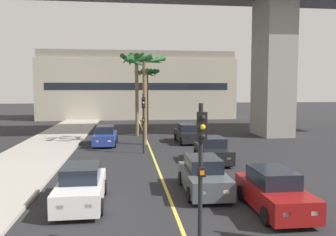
{
  "coord_description": "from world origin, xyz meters",
  "views": [
    {
      "loc": [
        -1.75,
        -0.53,
        4.58
      ],
      "look_at": [
        0.0,
        14.0,
        3.33
      ],
      "focal_mm": 36.89,
      "sensor_mm": 36.0,
      "label": 1
    }
  ],
  "objects_px": {
    "car_queue_fifth": "(213,151)",
    "palm_tree_mid_median": "(147,78)",
    "car_queue_sixth": "(105,136)",
    "traffic_light_median_far": "(143,115)",
    "palm_tree_far_median": "(145,70)",
    "palm_tree_near_median": "(136,67)",
    "car_queue_fourth": "(81,187)",
    "car_queue_third": "(274,192)",
    "car_queue_front": "(188,134)",
    "car_queue_second": "(203,176)",
    "traffic_light_median_near": "(201,160)"
  },
  "relations": [
    {
      "from": "car_queue_sixth",
      "to": "car_queue_fifth",
      "type": "bearing_deg",
      "value": -46.49
    },
    {
      "from": "car_queue_front",
      "to": "car_queue_sixth",
      "type": "xyz_separation_m",
      "value": [
        -6.9,
        -0.59,
        0.0
      ]
    },
    {
      "from": "traffic_light_median_near",
      "to": "traffic_light_median_far",
      "type": "relative_size",
      "value": 1.0
    },
    {
      "from": "car_queue_fourth",
      "to": "traffic_light_median_far",
      "type": "bearing_deg",
      "value": 74.14
    },
    {
      "from": "car_queue_third",
      "to": "car_queue_fifth",
      "type": "distance_m",
      "value": 8.71
    },
    {
      "from": "car_queue_third",
      "to": "car_queue_fifth",
      "type": "relative_size",
      "value": 0.99
    },
    {
      "from": "car_queue_third",
      "to": "palm_tree_far_median",
      "type": "relative_size",
      "value": 0.56
    },
    {
      "from": "car_queue_front",
      "to": "palm_tree_mid_median",
      "type": "xyz_separation_m",
      "value": [
        -2.8,
        11.33,
        5.07
      ]
    },
    {
      "from": "traffic_light_median_near",
      "to": "palm_tree_near_median",
      "type": "distance_m",
      "value": 25.13
    },
    {
      "from": "car_queue_front",
      "to": "palm_tree_mid_median",
      "type": "bearing_deg",
      "value": 103.89
    },
    {
      "from": "traffic_light_median_near",
      "to": "car_queue_second",
      "type": "bearing_deg",
      "value": 76.53
    },
    {
      "from": "traffic_light_median_far",
      "to": "palm_tree_far_median",
      "type": "bearing_deg",
      "value": 85.05
    },
    {
      "from": "car_queue_fifth",
      "to": "palm_tree_mid_median",
      "type": "distance_m",
      "value": 20.22
    },
    {
      "from": "car_queue_fifth",
      "to": "palm_tree_mid_median",
      "type": "relative_size",
      "value": 0.6
    },
    {
      "from": "palm_tree_near_median",
      "to": "palm_tree_mid_median",
      "type": "bearing_deg",
      "value": 78.18
    },
    {
      "from": "car_queue_sixth",
      "to": "palm_tree_mid_median",
      "type": "distance_m",
      "value": 13.59
    },
    {
      "from": "palm_tree_near_median",
      "to": "car_queue_sixth",
      "type": "bearing_deg",
      "value": -116.96
    },
    {
      "from": "car_queue_fourth",
      "to": "car_queue_sixth",
      "type": "distance_m",
      "value": 14.58
    },
    {
      "from": "car_queue_second",
      "to": "palm_tree_near_median",
      "type": "relative_size",
      "value": 0.52
    },
    {
      "from": "car_queue_fourth",
      "to": "palm_tree_mid_median",
      "type": "bearing_deg",
      "value": 81.08
    },
    {
      "from": "car_queue_fourth",
      "to": "palm_tree_mid_median",
      "type": "distance_m",
      "value": 27.3
    },
    {
      "from": "car_queue_third",
      "to": "palm_tree_mid_median",
      "type": "bearing_deg",
      "value": 96.29
    },
    {
      "from": "car_queue_fifth",
      "to": "traffic_light_median_near",
      "type": "xyz_separation_m",
      "value": [
        -3.38,
        -12.03,
        1.99
      ]
    },
    {
      "from": "traffic_light_median_far",
      "to": "palm_tree_far_median",
      "type": "xyz_separation_m",
      "value": [
        0.34,
        3.96,
        3.36
      ]
    },
    {
      "from": "traffic_light_median_near",
      "to": "traffic_light_median_far",
      "type": "distance_m",
      "value": 15.35
    },
    {
      "from": "car_queue_fourth",
      "to": "car_queue_sixth",
      "type": "bearing_deg",
      "value": 89.74
    },
    {
      "from": "car_queue_sixth",
      "to": "palm_tree_mid_median",
      "type": "bearing_deg",
      "value": 71.04
    },
    {
      "from": "car_queue_third",
      "to": "palm_tree_mid_median",
      "type": "relative_size",
      "value": 0.59
    },
    {
      "from": "palm_tree_mid_median",
      "to": "car_queue_front",
      "type": "bearing_deg",
      "value": -76.11
    },
    {
      "from": "car_queue_third",
      "to": "palm_tree_near_median",
      "type": "relative_size",
      "value": 0.52
    },
    {
      "from": "car_queue_third",
      "to": "palm_tree_mid_median",
      "type": "xyz_separation_m",
      "value": [
        -3.09,
        28.05,
        5.07
      ]
    },
    {
      "from": "car_queue_second",
      "to": "traffic_light_median_far",
      "type": "height_order",
      "value": "traffic_light_median_far"
    },
    {
      "from": "car_queue_second",
      "to": "car_queue_fifth",
      "type": "relative_size",
      "value": 1.0
    },
    {
      "from": "car_queue_fifth",
      "to": "palm_tree_near_median",
      "type": "relative_size",
      "value": 0.52
    },
    {
      "from": "palm_tree_near_median",
      "to": "palm_tree_mid_median",
      "type": "relative_size",
      "value": 1.15
    },
    {
      "from": "car_queue_third",
      "to": "palm_tree_near_median",
      "type": "distance_m",
      "value": 22.73
    },
    {
      "from": "car_queue_front",
      "to": "car_queue_sixth",
      "type": "height_order",
      "value": "same"
    },
    {
      "from": "car_queue_fourth",
      "to": "car_queue_sixth",
      "type": "height_order",
      "value": "same"
    },
    {
      "from": "palm_tree_mid_median",
      "to": "traffic_light_median_far",
      "type": "bearing_deg",
      "value": -94.24
    },
    {
      "from": "car_queue_second",
      "to": "car_queue_sixth",
      "type": "height_order",
      "value": "same"
    },
    {
      "from": "car_queue_fifth",
      "to": "palm_tree_far_median",
      "type": "relative_size",
      "value": 0.56
    },
    {
      "from": "car_queue_sixth",
      "to": "palm_tree_mid_median",
      "type": "height_order",
      "value": "palm_tree_mid_median"
    },
    {
      "from": "car_queue_fourth",
      "to": "car_queue_sixth",
      "type": "xyz_separation_m",
      "value": [
        0.07,
        14.58,
        0.0
      ]
    },
    {
      "from": "car_queue_front",
      "to": "traffic_light_median_far",
      "type": "xyz_separation_m",
      "value": [
        -3.99,
        -4.72,
        1.99
      ]
    },
    {
      "from": "car_queue_second",
      "to": "car_queue_sixth",
      "type": "bearing_deg",
      "value": 110.6
    },
    {
      "from": "car_queue_second",
      "to": "traffic_light_median_far",
      "type": "xyz_separation_m",
      "value": [
        -2.18,
        9.41,
        1.99
      ]
    },
    {
      "from": "car_queue_fifth",
      "to": "palm_tree_mid_median",
      "type": "xyz_separation_m",
      "value": [
        -2.95,
        19.35,
        5.07
      ]
    },
    {
      "from": "car_queue_sixth",
      "to": "palm_tree_far_median",
      "type": "bearing_deg",
      "value": -2.95
    },
    {
      "from": "traffic_light_median_far",
      "to": "palm_tree_near_median",
      "type": "relative_size",
      "value": 0.53
    },
    {
      "from": "car_queue_front",
      "to": "car_queue_fifth",
      "type": "relative_size",
      "value": 1.0
    }
  ]
}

